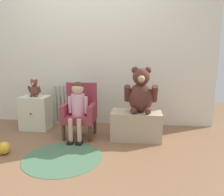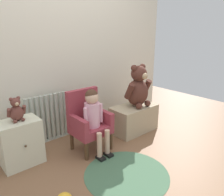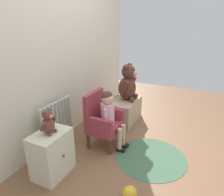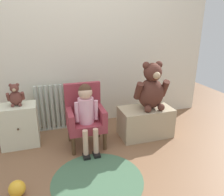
{
  "view_description": "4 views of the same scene",
  "coord_description": "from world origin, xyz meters",
  "px_view_note": "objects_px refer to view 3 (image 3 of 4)",
  "views": [
    {
      "loc": [
        0.74,
        -2.19,
        1.07
      ],
      "look_at": [
        0.42,
        0.59,
        0.52
      ],
      "focal_mm": 35.0,
      "sensor_mm": 36.0,
      "label": 1
    },
    {
      "loc": [
        -1.33,
        -1.39,
        1.36
      ],
      "look_at": [
        0.36,
        0.56,
        0.55
      ],
      "focal_mm": 35.0,
      "sensor_mm": 36.0,
      "label": 2
    },
    {
      "loc": [
        -2.01,
        -0.53,
        1.5
      ],
      "look_at": [
        0.36,
        0.58,
        0.52
      ],
      "focal_mm": 32.0,
      "sensor_mm": 36.0,
      "label": 3
    },
    {
      "loc": [
        -0.38,
        -1.69,
        1.36
      ],
      "look_at": [
        0.33,
        0.6,
        0.52
      ],
      "focal_mm": 35.0,
      "sensor_mm": 36.0,
      "label": 4
    }
  ],
  "objects_px": {
    "small_teddy_bear": "(48,123)",
    "floor_rug": "(151,157)",
    "small_dresser": "(52,154)",
    "child_armchair": "(102,120)",
    "low_bench": "(125,110)",
    "child_figure": "(109,111)",
    "toy_ball": "(130,193)",
    "radiator": "(58,125)",
    "large_teddy_bear": "(128,84)"
  },
  "relations": [
    {
      "from": "low_bench",
      "to": "toy_ball",
      "type": "height_order",
      "value": "low_bench"
    },
    {
      "from": "child_figure",
      "to": "floor_rug",
      "type": "xyz_separation_m",
      "value": [
        -0.02,
        -0.56,
        -0.48
      ]
    },
    {
      "from": "low_bench",
      "to": "radiator",
      "type": "bearing_deg",
      "value": 153.5
    },
    {
      "from": "floor_rug",
      "to": "large_teddy_bear",
      "type": "bearing_deg",
      "value": 37.41
    },
    {
      "from": "small_teddy_bear",
      "to": "small_dresser",
      "type": "bearing_deg",
      "value": -133.49
    },
    {
      "from": "radiator",
      "to": "small_dresser",
      "type": "height_order",
      "value": "radiator"
    },
    {
      "from": "child_figure",
      "to": "toy_ball",
      "type": "height_order",
      "value": "child_figure"
    },
    {
      "from": "child_figure",
      "to": "low_bench",
      "type": "distance_m",
      "value": 0.81
    },
    {
      "from": "small_dresser",
      "to": "toy_ball",
      "type": "xyz_separation_m",
      "value": [
        0.03,
        -0.85,
        -0.18
      ]
    },
    {
      "from": "child_figure",
      "to": "small_dresser",
      "type": "bearing_deg",
      "value": 157.04
    },
    {
      "from": "low_bench",
      "to": "small_dresser",
      "type": "bearing_deg",
      "value": 171.32
    },
    {
      "from": "child_armchair",
      "to": "floor_rug",
      "type": "xyz_separation_m",
      "value": [
        -0.02,
        -0.67,
        -0.35
      ]
    },
    {
      "from": "small_dresser",
      "to": "floor_rug",
      "type": "height_order",
      "value": "small_dresser"
    },
    {
      "from": "child_figure",
      "to": "large_teddy_bear",
      "type": "distance_m",
      "value": 0.81
    },
    {
      "from": "small_dresser",
      "to": "child_armchair",
      "type": "height_order",
      "value": "child_armchair"
    },
    {
      "from": "child_armchair",
      "to": "small_teddy_bear",
      "type": "bearing_deg",
      "value": 164.4
    },
    {
      "from": "large_teddy_bear",
      "to": "small_dresser",
      "type": "bearing_deg",
      "value": 171.1
    },
    {
      "from": "small_teddy_bear",
      "to": "floor_rug",
      "type": "relative_size",
      "value": 0.3
    },
    {
      "from": "small_dresser",
      "to": "toy_ball",
      "type": "bearing_deg",
      "value": -88.26
    },
    {
      "from": "small_teddy_bear",
      "to": "child_armchair",
      "type": "bearing_deg",
      "value": -15.6
    },
    {
      "from": "floor_rug",
      "to": "child_figure",
      "type": "bearing_deg",
      "value": 87.44
    },
    {
      "from": "child_armchair",
      "to": "radiator",
      "type": "bearing_deg",
      "value": 120.15
    },
    {
      "from": "child_armchair",
      "to": "child_figure",
      "type": "xyz_separation_m",
      "value": [
        0.0,
        -0.11,
        0.14
      ]
    },
    {
      "from": "child_armchair",
      "to": "low_bench",
      "type": "xyz_separation_m",
      "value": [
        0.74,
        -0.03,
        -0.17
      ]
    },
    {
      "from": "radiator",
      "to": "large_teddy_bear",
      "type": "relative_size",
      "value": 1.07
    },
    {
      "from": "child_figure",
      "to": "low_bench",
      "type": "relative_size",
      "value": 1.17
    },
    {
      "from": "small_dresser",
      "to": "floor_rug",
      "type": "xyz_separation_m",
      "value": [
        0.7,
        -0.86,
        -0.24
      ]
    },
    {
      "from": "large_teddy_bear",
      "to": "floor_rug",
      "type": "relative_size",
      "value": 0.68
    },
    {
      "from": "radiator",
      "to": "toy_ball",
      "type": "height_order",
      "value": "radiator"
    },
    {
      "from": "radiator",
      "to": "child_figure",
      "type": "xyz_separation_m",
      "value": [
        0.28,
        -0.59,
        0.19
      ]
    },
    {
      "from": "low_bench",
      "to": "toy_ball",
      "type": "relative_size",
      "value": 4.67
    },
    {
      "from": "floor_rug",
      "to": "toy_ball",
      "type": "height_order",
      "value": "toy_ball"
    },
    {
      "from": "radiator",
      "to": "large_teddy_bear",
      "type": "distance_m",
      "value": 1.24
    },
    {
      "from": "child_figure",
      "to": "small_teddy_bear",
      "type": "xyz_separation_m",
      "value": [
        -0.72,
        0.31,
        0.11
      ]
    },
    {
      "from": "small_dresser",
      "to": "floor_rug",
      "type": "bearing_deg",
      "value": -51.03
    },
    {
      "from": "low_bench",
      "to": "child_figure",
      "type": "bearing_deg",
      "value": -173.67
    },
    {
      "from": "low_bench",
      "to": "large_teddy_bear",
      "type": "bearing_deg",
      "value": -15.38
    },
    {
      "from": "low_bench",
      "to": "small_teddy_bear",
      "type": "relative_size",
      "value": 2.54
    },
    {
      "from": "small_teddy_bear",
      "to": "toy_ball",
      "type": "height_order",
      "value": "small_teddy_bear"
    },
    {
      "from": "toy_ball",
      "to": "floor_rug",
      "type": "bearing_deg",
      "value": -1.42
    },
    {
      "from": "radiator",
      "to": "floor_rug",
      "type": "distance_m",
      "value": 1.22
    },
    {
      "from": "toy_ball",
      "to": "small_dresser",
      "type": "bearing_deg",
      "value": 91.74
    },
    {
      "from": "small_dresser",
      "to": "low_bench",
      "type": "height_order",
      "value": "small_dresser"
    },
    {
      "from": "radiator",
      "to": "floor_rug",
      "type": "height_order",
      "value": "radiator"
    },
    {
      "from": "child_figure",
      "to": "small_teddy_bear",
      "type": "height_order",
      "value": "child_figure"
    },
    {
      "from": "small_dresser",
      "to": "small_teddy_bear",
      "type": "bearing_deg",
      "value": 46.51
    },
    {
      "from": "child_armchair",
      "to": "child_figure",
      "type": "bearing_deg",
      "value": -90.0
    },
    {
      "from": "child_figure",
      "to": "radiator",
      "type": "bearing_deg",
      "value": 115.27
    },
    {
      "from": "radiator",
      "to": "small_dresser",
      "type": "xyz_separation_m",
      "value": [
        -0.44,
        -0.29,
        -0.06
      ]
    },
    {
      "from": "child_figure",
      "to": "floor_rug",
      "type": "distance_m",
      "value": 0.74
    }
  ]
}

